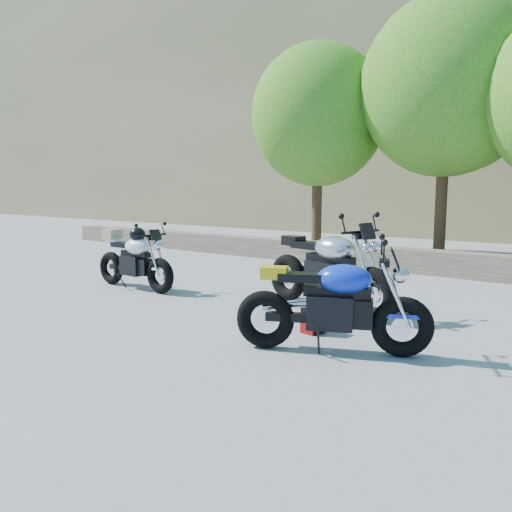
# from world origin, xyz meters

# --- Properties ---
(ground) EXTENTS (90.00, 90.00, 0.00)m
(ground) POSITION_xyz_m (0.00, 0.00, 0.00)
(ground) COLOR slate
(ground) RESTS_ON ground
(stone_wall) EXTENTS (22.00, 0.55, 0.50)m
(stone_wall) POSITION_xyz_m (0.00, 5.50, 0.25)
(stone_wall) COLOR #4F4335
(stone_wall) RESTS_ON ground
(tree_decid_left) EXTENTS (3.67, 3.67, 5.62)m
(tree_decid_left) POSITION_xyz_m (-2.39, 7.14, 3.63)
(tree_decid_left) COLOR #382314
(tree_decid_left) RESTS_ON ground
(tree_decid_mid) EXTENTS (4.08, 4.08, 6.24)m
(tree_decid_mid) POSITION_xyz_m (0.91, 7.54, 4.04)
(tree_decid_mid) COLOR #382314
(tree_decid_mid) RESTS_ON ground
(silver_bike) EXTENTS (2.37, 0.86, 1.20)m
(silver_bike) POSITION_xyz_m (1.23, 1.37, 0.58)
(silver_bike) COLOR black
(silver_bike) RESTS_ON ground
(white_bike) EXTENTS (1.99, 0.63, 1.10)m
(white_bike) POSITION_xyz_m (-2.28, 0.66, 0.54)
(white_bike) COLOR black
(white_bike) RESTS_ON ground
(blue_bike) EXTENTS (1.96, 1.07, 1.06)m
(blue_bike) POSITION_xyz_m (2.26, -0.28, 0.51)
(blue_bike) COLOR black
(blue_bike) RESTS_ON ground
(backpack) EXTENTS (0.28, 0.25, 0.35)m
(backpack) POSITION_xyz_m (1.69, 0.22, 0.17)
(backpack) COLOR black
(backpack) RESTS_ON ground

